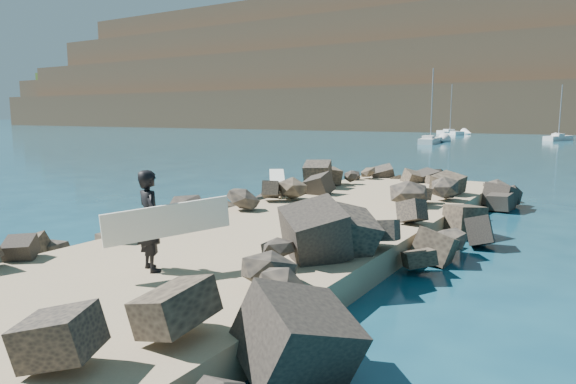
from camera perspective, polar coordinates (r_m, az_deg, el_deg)
name	(u,v)px	position (r m, az deg, el deg)	size (l,w,h in m)	color
ground	(307,242)	(14.07, 2.16, -5.54)	(800.00, 800.00, 0.00)	#0F384C
jetty	(266,247)	(12.35, -2.46, -6.10)	(6.00, 26.00, 0.60)	#8C7759
riprap_left	(189,222)	(14.46, -10.89, -3.27)	(2.60, 22.00, 1.00)	black
riprap_right	(389,251)	(11.43, 11.16, -6.42)	(2.60, 22.00, 1.00)	black
surfboard_resting	(277,182)	(18.39, -1.21, 1.08)	(0.53, 2.12, 0.07)	white
surfer_with_board	(153,221)	(9.59, -14.82, -3.09)	(1.45, 2.03, 1.85)	black
sailboat_b	(558,138)	(79.34, 27.83, 5.33)	(3.37, 6.38, 7.65)	silver
sailboat_a	(430,140)	(65.81, 15.52, 5.54)	(2.63, 7.84, 9.21)	silver
sailboat_e	(450,133)	(96.87, 17.53, 6.32)	(6.15, 6.77, 9.01)	silver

